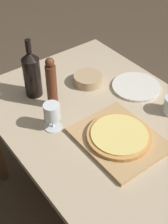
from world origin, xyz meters
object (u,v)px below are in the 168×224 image
object	(u,v)px
pepper_mill	(52,84)
wine_glass	(52,113)
pizza	(119,135)
wine_bottle	(32,73)
small_bowl	(88,79)

from	to	relation	value
pepper_mill	wine_glass	xyz separation A→B (m)	(-0.08, -0.13, -0.04)
pizza	pepper_mill	xyz separation A→B (m)	(-0.10, 0.36, 0.10)
wine_bottle	pepper_mill	bearing A→B (deg)	-79.28
wine_bottle	pizza	bearing A→B (deg)	-76.04
wine_bottle	small_bowl	bearing A→B (deg)	-18.58
pizza	wine_glass	world-z (taller)	wine_glass
wine_bottle	wine_glass	bearing A→B (deg)	-102.19
wine_glass	small_bowl	bearing A→B (deg)	27.60
pizza	wine_glass	xyz separation A→B (m)	(-0.18, 0.24, 0.06)
pepper_mill	wine_glass	world-z (taller)	pepper_mill
pepper_mill	wine_bottle	bearing A→B (deg)	100.72
wine_bottle	wine_glass	distance (m)	0.27
pizza	wine_bottle	bearing A→B (deg)	103.96
wine_bottle	wine_glass	xyz separation A→B (m)	(-0.06, -0.26, -0.04)
small_bowl	pepper_mill	bearing A→B (deg)	-169.79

